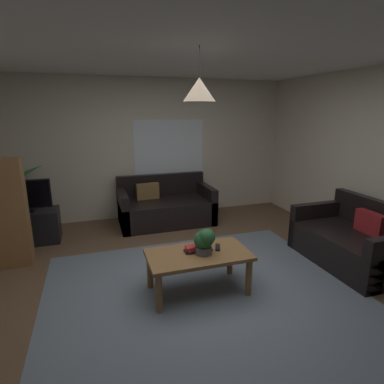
% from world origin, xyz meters
% --- Properties ---
extents(floor, '(5.22, 5.47, 0.02)m').
position_xyz_m(floor, '(0.00, 0.00, -0.01)').
color(floor, brown).
rests_on(floor, ground).
extents(rug, '(3.39, 3.01, 0.01)m').
position_xyz_m(rug, '(0.00, -0.20, 0.00)').
color(rug, slate).
rests_on(rug, ground).
extents(wall_back, '(5.34, 0.06, 2.53)m').
position_xyz_m(wall_back, '(0.00, 2.76, 1.27)').
color(wall_back, beige).
rests_on(wall_back, ground).
extents(ceiling, '(5.22, 5.47, 0.02)m').
position_xyz_m(ceiling, '(0.00, 0.00, 2.54)').
color(ceiling, white).
extents(window_pane, '(1.32, 0.01, 1.08)m').
position_xyz_m(window_pane, '(0.34, 2.73, 1.26)').
color(window_pane, white).
extents(couch_under_window, '(1.63, 0.89, 0.82)m').
position_xyz_m(couch_under_window, '(0.13, 2.23, 0.27)').
color(couch_under_window, black).
rests_on(couch_under_window, ground).
extents(couch_right_side, '(0.89, 1.42, 0.82)m').
position_xyz_m(couch_right_side, '(2.10, -0.04, 0.27)').
color(couch_right_side, black).
rests_on(couch_right_side, ground).
extents(coffee_table, '(1.11, 0.60, 0.46)m').
position_xyz_m(coffee_table, '(-0.04, -0.06, 0.39)').
color(coffee_table, olive).
rests_on(coffee_table, ground).
extents(book_on_table_0, '(0.16, 0.10, 0.02)m').
position_xyz_m(book_on_table_0, '(-0.11, -0.01, 0.47)').
color(book_on_table_0, black).
rests_on(book_on_table_0, coffee_table).
extents(book_on_table_1, '(0.13, 0.13, 0.02)m').
position_xyz_m(book_on_table_1, '(-0.11, -0.01, 0.49)').
color(book_on_table_1, '#B22D2D').
rests_on(book_on_table_1, coffee_table).
extents(book_on_table_2, '(0.13, 0.11, 0.02)m').
position_xyz_m(book_on_table_2, '(-0.11, -0.01, 0.51)').
color(book_on_table_2, '#B22D2D').
rests_on(book_on_table_2, coffee_table).
extents(remote_on_table_0, '(0.11, 0.17, 0.02)m').
position_xyz_m(remote_on_table_0, '(0.20, -0.01, 0.47)').
color(remote_on_table_0, black).
rests_on(remote_on_table_0, coffee_table).
extents(remote_on_table_1, '(0.16, 0.12, 0.02)m').
position_xyz_m(remote_on_table_1, '(0.05, -0.07, 0.47)').
color(remote_on_table_1, black).
rests_on(remote_on_table_1, coffee_table).
extents(potted_plant_on_table, '(0.22, 0.23, 0.29)m').
position_xyz_m(potted_plant_on_table, '(0.01, -0.09, 0.61)').
color(potted_plant_on_table, '#4C4C51').
rests_on(potted_plant_on_table, coffee_table).
extents(tv_stand, '(0.90, 0.44, 0.50)m').
position_xyz_m(tv_stand, '(-2.06, 1.98, 0.25)').
color(tv_stand, black).
rests_on(tv_stand, ground).
extents(tv, '(0.77, 0.16, 0.48)m').
position_xyz_m(tv, '(-2.06, 1.96, 0.75)').
color(tv, black).
rests_on(tv, tv_stand).
extents(potted_palm_corner, '(0.81, 0.79, 1.21)m').
position_xyz_m(potted_palm_corner, '(-2.25, 2.53, 0.54)').
color(potted_palm_corner, brown).
rests_on(potted_palm_corner, ground).
extents(pendant_lamp, '(0.32, 0.32, 0.50)m').
position_xyz_m(pendant_lamp, '(-0.04, -0.06, 2.14)').
color(pendant_lamp, black).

